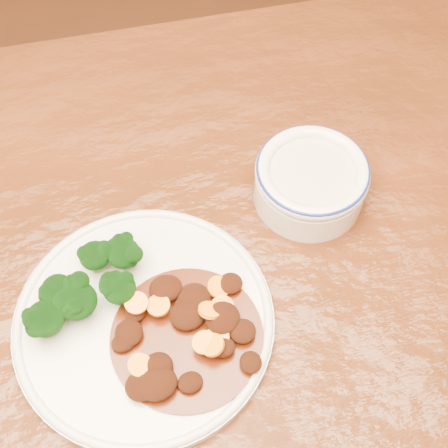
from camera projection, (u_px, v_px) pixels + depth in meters
name	position (u px, v px, depth m)	size (l,w,h in m)	color
dining_table	(123.00, 367.00, 0.69)	(1.61, 1.10, 0.75)	#4D220D
dinner_plate	(144.00, 320.00, 0.62)	(0.26, 0.26, 0.02)	silver
broccoli_florets	(84.00, 288.00, 0.61)	(0.13, 0.09, 0.04)	#6CA253
mince_stew	(184.00, 333.00, 0.60)	(0.15, 0.15, 0.03)	#4E1808
dip_bowl	(311.00, 181.00, 0.69)	(0.13, 0.13, 0.06)	white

